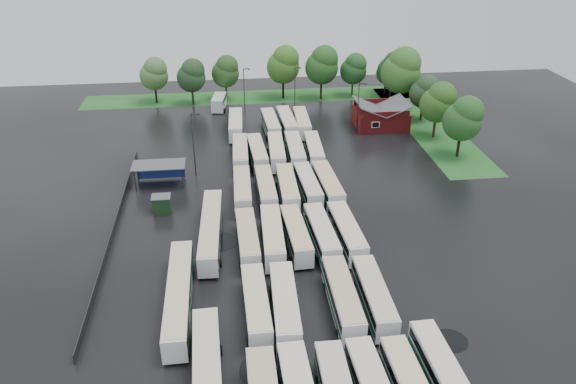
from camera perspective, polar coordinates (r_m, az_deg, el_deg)
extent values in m
plane|color=black|center=(72.05, -0.47, -6.23)|extent=(160.00, 160.00, 0.00)
cube|color=maroon|center=(113.47, 9.35, 7.37)|extent=(10.00, 8.00, 3.40)
cube|color=#4C4F51|center=(111.97, 8.20, 8.60)|extent=(5.07, 8.60, 2.19)
cube|color=#4C4F51|center=(113.32, 10.68, 8.63)|extent=(5.07, 8.60, 2.19)
cube|color=maroon|center=(109.13, 9.98, 7.73)|extent=(9.00, 0.20, 1.20)
cube|color=silver|center=(109.19, 8.89, 6.77)|extent=(1.60, 0.12, 1.20)
cylinder|color=#2D2D30|center=(89.50, -15.27, 1.11)|extent=(0.16, 0.16, 3.40)
cylinder|color=#2D2D30|center=(88.63, -10.68, 1.37)|extent=(0.16, 0.16, 3.40)
cylinder|color=#2D2D30|center=(92.36, -15.04, 1.98)|extent=(0.16, 0.16, 3.40)
cylinder|color=#2D2D30|center=(91.51, -10.58, 2.24)|extent=(0.16, 0.16, 3.40)
cube|color=#4C4F51|center=(89.68, -13.02, 2.72)|extent=(8.20, 4.20, 0.15)
cube|color=navy|center=(92.18, -12.80, 2.14)|extent=(7.60, 0.08, 2.60)
cube|color=black|center=(82.52, -12.71, -1.26)|extent=(2.50, 2.00, 2.50)
cube|color=#4C4F51|center=(81.92, -12.80, -0.45)|extent=(2.70, 2.20, 0.12)
cube|color=#216221|center=(130.95, -2.72, 9.65)|extent=(80.00, 10.00, 0.01)
cube|color=#216221|center=(117.12, 14.03, 6.67)|extent=(10.00, 50.00, 0.01)
cube|color=#2D2D30|center=(79.82, -17.21, -3.46)|extent=(0.10, 50.00, 1.20)
cylinder|color=black|center=(54.82, 0.66, -18.63)|extent=(2.60, 0.98, 0.98)
cylinder|color=black|center=(55.08, 4.30, -18.47)|extent=(2.55, 0.96, 0.96)
cube|color=beige|center=(51.23, 8.93, -18.75)|extent=(2.83, 11.71, 0.12)
cylinder|color=black|center=(55.78, 7.67, -17.95)|extent=(2.55, 0.96, 0.96)
cube|color=beige|center=(52.04, 12.66, -18.34)|extent=(2.72, 11.56, 0.12)
cylinder|color=black|center=(56.47, 11.13, -17.62)|extent=(2.52, 0.95, 0.95)
cube|color=white|center=(60.85, -3.26, -11.45)|extent=(2.69, 11.79, 2.69)
cube|color=black|center=(60.52, -3.27, -11.05)|extent=(2.74, 11.32, 0.86)
cube|color=#093D1D|center=(61.23, -3.24, -11.88)|extent=(2.74, 11.56, 0.59)
cube|color=beige|center=(59.99, -3.29, -10.41)|extent=(2.59, 11.44, 0.12)
cylinder|color=black|center=(58.87, -2.97, -14.75)|extent=(2.50, 0.94, 0.94)
cylinder|color=black|center=(64.63, -3.45, -10.29)|extent=(2.50, 0.94, 0.94)
cube|color=white|center=(60.63, -0.33, -11.47)|extent=(2.95, 12.33, 2.81)
cube|color=black|center=(60.28, -0.34, -11.05)|extent=(2.99, 11.84, 0.90)
cube|color=#114529|center=(61.02, -0.33, -11.92)|extent=(2.99, 12.09, 0.62)
cube|color=beige|center=(59.72, -0.34, -10.38)|extent=(2.83, 11.96, 0.12)
cylinder|color=black|center=(58.58, 0.11, -14.93)|extent=(2.60, 0.98, 0.98)
cylinder|color=black|center=(64.56, -0.72, -10.27)|extent=(2.60, 0.98, 0.98)
cube|color=white|center=(61.93, 5.56, -10.67)|extent=(2.61, 12.20, 2.79)
cube|color=black|center=(61.59, 5.58, -10.26)|extent=(2.66, 11.71, 0.89)
cube|color=#07401D|center=(62.31, 5.53, -11.12)|extent=(2.65, 11.96, 0.61)
cube|color=beige|center=(61.05, 5.62, -9.60)|extent=(2.50, 11.83, 0.12)
cylinder|color=black|center=(59.90, 6.27, -14.00)|extent=(2.59, 0.97, 0.97)
cylinder|color=black|center=(65.79, 4.81, -9.56)|extent=(2.59, 0.97, 0.97)
cube|color=white|center=(62.68, 8.72, -10.42)|extent=(2.59, 11.90, 2.72)
cube|color=black|center=(62.35, 8.76, -10.02)|extent=(2.64, 11.43, 0.87)
cube|color=#0C3C22|center=(63.05, 8.69, -10.85)|extent=(2.64, 11.67, 0.60)
cube|color=beige|center=(61.83, 8.82, -9.38)|extent=(2.49, 11.55, 0.12)
cylinder|color=black|center=(60.73, 9.55, -13.60)|extent=(2.52, 0.95, 0.95)
cylinder|color=black|center=(66.41, 7.82, -9.36)|extent=(2.52, 0.95, 0.95)
cube|color=white|center=(71.71, -4.13, -4.80)|extent=(2.68, 11.71, 2.67)
cube|color=black|center=(71.43, -4.15, -4.44)|extent=(2.72, 11.25, 0.86)
cube|color=#0C411F|center=(72.02, -4.12, -5.20)|extent=(2.72, 11.48, 0.59)
cube|color=beige|center=(70.98, -4.17, -3.86)|extent=(2.57, 11.36, 0.12)
cylinder|color=black|center=(69.33, -3.93, -7.37)|extent=(2.48, 0.93, 0.93)
cylinder|color=black|center=(75.58, -4.25, -4.16)|extent=(2.48, 0.93, 0.93)
cube|color=white|center=(71.88, -1.59, -4.57)|extent=(2.89, 12.30, 2.80)
cube|color=black|center=(71.58, -1.59, -4.19)|extent=(2.94, 11.81, 0.90)
cube|color=#114127|center=(72.21, -1.58, -4.98)|extent=(2.94, 12.06, 0.62)
cube|color=beige|center=(71.12, -1.60, -3.57)|extent=(2.78, 11.93, 0.12)
cylinder|color=black|center=(69.39, -1.27, -7.25)|extent=(2.60, 0.98, 0.98)
cylinder|color=black|center=(75.94, -1.84, -3.91)|extent=(2.60, 0.98, 0.98)
cube|color=white|center=(72.44, 0.82, -4.37)|extent=(2.97, 11.73, 2.66)
cube|color=black|center=(72.16, 0.83, -4.01)|extent=(3.00, 11.27, 0.85)
cube|color=#134324|center=(72.75, 0.82, -4.76)|extent=(3.01, 11.50, 0.59)
cube|color=beige|center=(71.72, 0.83, -3.43)|extent=(2.86, 11.37, 0.12)
cylinder|color=black|center=(70.08, 1.21, -6.89)|extent=(2.47, 0.93, 0.93)
cylinder|color=black|center=(76.28, 0.46, -3.76)|extent=(2.47, 0.93, 0.93)
cube|color=white|center=(72.63, 3.43, -4.29)|extent=(3.05, 12.01, 2.73)
cube|color=black|center=(72.34, 3.45, -3.92)|extent=(3.08, 11.54, 0.87)
cube|color=#0A4C28|center=(72.95, 3.42, -4.69)|extent=(3.08, 11.78, 0.60)
cube|color=beige|center=(71.90, 3.46, -3.33)|extent=(2.93, 11.65, 0.12)
cylinder|color=black|center=(70.23, 3.93, -6.86)|extent=(2.53, 0.95, 0.95)
cylinder|color=black|center=(76.54, 2.92, -3.67)|extent=(2.53, 0.95, 0.95)
cube|color=white|center=(73.18, 5.98, -4.11)|extent=(3.04, 12.19, 2.77)
cube|color=black|center=(72.90, 6.00, -3.73)|extent=(3.08, 11.71, 0.89)
cube|color=#124627|center=(73.50, 5.96, -4.51)|extent=(3.08, 11.95, 0.61)
cube|color=beige|center=(72.45, 6.03, -3.14)|extent=(2.93, 11.82, 0.12)
cylinder|color=black|center=(70.77, 6.58, -6.69)|extent=(2.57, 0.97, 0.97)
cylinder|color=black|center=(77.12, 5.33, -3.49)|extent=(2.57, 0.97, 0.97)
cube|color=white|center=(83.61, -4.66, 0.18)|extent=(2.66, 11.75, 2.68)
cube|color=black|center=(83.37, -4.67, 0.51)|extent=(2.71, 11.28, 0.86)
cube|color=#0F4829|center=(83.88, -4.64, -0.17)|extent=(2.71, 11.51, 0.59)
cube|color=beige|center=(82.99, -4.69, 1.04)|extent=(2.56, 11.39, 0.12)
cylinder|color=black|center=(80.95, -4.50, -1.87)|extent=(2.49, 0.94, 0.94)
cylinder|color=black|center=(87.56, -4.73, 0.52)|extent=(2.49, 0.94, 0.94)
cube|color=white|center=(83.77, -2.28, 0.30)|extent=(2.61, 11.64, 2.66)
cube|color=black|center=(83.53, -2.28, 0.63)|extent=(2.66, 11.17, 0.85)
cube|color=#093C21|center=(84.03, -2.27, -0.05)|extent=(2.65, 11.40, 0.58)
cube|color=beige|center=(83.15, -2.29, 1.15)|extent=(2.51, 11.29, 0.12)
cylinder|color=black|center=(81.13, -2.05, -1.72)|extent=(2.46, 0.93, 0.93)
cylinder|color=black|center=(87.67, -2.46, 0.63)|extent=(2.46, 0.93, 0.93)
cube|color=white|center=(83.75, -0.06, 0.37)|extent=(2.68, 12.08, 2.76)
cube|color=black|center=(83.50, -0.06, 0.71)|extent=(2.73, 11.60, 0.88)
cube|color=#124226|center=(84.03, -0.06, 0.00)|extent=(2.73, 11.84, 0.61)
cube|color=beige|center=(83.11, -0.06, 1.25)|extent=(2.57, 11.71, 0.12)
cylinder|color=black|center=(81.03, 0.25, -1.73)|extent=(2.56, 0.96, 0.96)
cylinder|color=black|center=(87.79, -0.35, 0.71)|extent=(2.56, 0.96, 0.96)
cube|color=white|center=(84.76, 2.03, 0.65)|extent=(2.98, 11.71, 2.66)
cube|color=black|center=(84.53, 2.04, 0.97)|extent=(3.01, 11.25, 0.85)
cube|color=#0D4C28|center=(85.03, 2.02, 0.30)|extent=(3.01, 11.48, 0.59)
cube|color=beige|center=(84.15, 2.05, 1.49)|extent=(2.86, 11.36, 0.12)
cylinder|color=black|center=(82.14, 2.40, -1.34)|extent=(2.47, 0.93, 0.93)
cylinder|color=black|center=(88.64, 1.66, 0.96)|extent=(2.47, 0.93, 0.93)
cube|color=white|center=(84.82, 4.05, 0.68)|extent=(3.13, 12.32, 2.80)
cube|color=black|center=(84.57, 4.06, 1.02)|extent=(3.16, 11.84, 0.90)
cube|color=#134B2E|center=(85.10, 4.03, 0.31)|extent=(3.16, 12.08, 0.62)
cube|color=beige|center=(84.18, 4.08, 1.57)|extent=(3.01, 11.95, 0.12)
cylinder|color=black|center=(82.08, 4.50, -1.41)|extent=(2.60, 0.98, 0.98)
cylinder|color=black|center=(88.88, 3.57, 1.01)|extent=(2.60, 0.98, 0.98)
cube|color=white|center=(95.92, -4.85, 3.91)|extent=(2.79, 11.92, 2.72)
cube|color=black|center=(95.70, -4.87, 4.20)|extent=(2.84, 11.45, 0.87)
cube|color=#064820|center=(96.16, -4.84, 3.58)|extent=(2.84, 11.68, 0.60)
cube|color=beige|center=(95.37, -4.89, 4.68)|extent=(2.69, 11.56, 0.12)
cylinder|color=black|center=(93.02, -4.73, 2.21)|extent=(2.52, 0.95, 0.95)
cylinder|color=black|center=(99.94, -4.91, 4.05)|extent=(2.52, 0.95, 0.95)
cube|color=white|center=(96.03, -3.13, 3.97)|extent=(3.02, 11.72, 2.66)
cube|color=black|center=(95.82, -3.14, 4.26)|extent=(3.05, 11.26, 0.85)
cube|color=#0B4A29|center=(96.27, -3.12, 3.65)|extent=(3.05, 11.49, 0.59)
cube|color=beige|center=(95.49, -3.15, 4.73)|extent=(2.90, 11.37, 0.12)
cylinder|color=black|center=(93.20, -2.96, 2.32)|extent=(2.47, 0.93, 0.93)
cylinder|color=black|center=(99.97, -3.26, 4.11)|extent=(2.47, 0.93, 0.93)
cube|color=white|center=(96.29, -1.18, 4.10)|extent=(2.94, 11.99, 2.73)
cube|color=black|center=(96.07, -1.19, 4.40)|extent=(2.98, 11.52, 0.87)
cube|color=#083F1D|center=(96.52, -1.18, 3.78)|extent=(2.98, 11.76, 0.60)
cube|color=beige|center=(95.73, -1.19, 4.88)|extent=(2.82, 11.63, 0.12)
cylinder|color=black|center=(93.38, -0.95, 2.41)|extent=(2.53, 0.95, 0.95)
cylinder|color=black|center=(100.31, -1.39, 4.24)|extent=(2.53, 0.95, 0.95)
cube|color=white|center=(96.42, 0.72, 4.16)|extent=(2.73, 12.11, 2.77)
cube|color=black|center=(96.20, 0.72, 4.46)|extent=(2.78, 11.63, 0.89)
cube|color=#094C24|center=(96.66, 0.71, 3.83)|extent=(2.78, 11.87, 0.61)
cube|color=beige|center=(95.86, 0.72, 4.94)|extent=(2.62, 11.75, 0.12)
cylinder|color=black|center=(93.49, 1.01, 2.45)|extent=(2.56, 0.97, 0.97)
cylinder|color=black|center=(100.49, 0.43, 4.30)|extent=(2.56, 0.97, 0.97)
cube|color=white|center=(97.05, 2.65, 4.25)|extent=(2.98, 11.74, 2.67)
cube|color=black|center=(96.84, 2.66, 4.54)|extent=(3.01, 11.27, 0.85)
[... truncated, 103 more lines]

